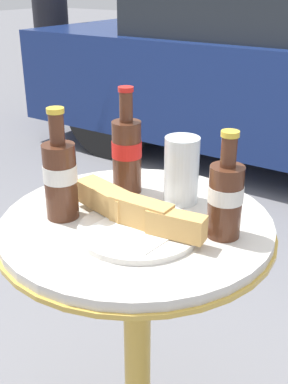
{
  "coord_description": "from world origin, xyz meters",
  "views": [
    {
      "loc": [
        0.51,
        -0.72,
        1.24
      ],
      "look_at": [
        0.0,
        0.03,
        0.83
      ],
      "focal_mm": 45.0,
      "sensor_mm": 36.0,
      "label": 1
    }
  ],
  "objects_px": {
    "bistro_table": "(137,317)",
    "cola_bottle_left": "(225,196)",
    "pedestrian": "(51,21)",
    "lunch_plate_near": "(135,219)",
    "cola_bottle_right": "(127,152)",
    "drinking_glass": "(181,173)",
    "cola_bottle_center": "(60,176)"
  },
  "relations": [
    {
      "from": "bistro_table",
      "to": "cola_bottle_left",
      "type": "distance_m",
      "value": 0.38
    },
    {
      "from": "cola_bottle_center",
      "to": "lunch_plate_near",
      "type": "xyz_separation_m",
      "value": [
        0.16,
        0.04,
        -0.07
      ]
    },
    {
      "from": "bistro_table",
      "to": "cola_bottle_center",
      "type": "bearing_deg",
      "value": -149.93
    },
    {
      "from": "drinking_glass",
      "to": "pedestrian",
      "type": "xyz_separation_m",
      "value": [
        -2.78,
        2.45,
        0.01
      ]
    },
    {
      "from": "cola_bottle_left",
      "to": "pedestrian",
      "type": "height_order",
      "value": "pedestrian"
    },
    {
      "from": "cola_bottle_right",
      "to": "cola_bottle_center",
      "type": "bearing_deg",
      "value": -100.51
    },
    {
      "from": "cola_bottle_left",
      "to": "drinking_glass",
      "type": "bearing_deg",
      "value": 149.19
    },
    {
      "from": "lunch_plate_near",
      "to": "cola_bottle_left",
      "type": "bearing_deg",
      "value": 26.56
    },
    {
      "from": "cola_bottle_left",
      "to": "drinking_glass",
      "type": "height_order",
      "value": "cola_bottle_left"
    },
    {
      "from": "cola_bottle_left",
      "to": "lunch_plate_near",
      "type": "height_order",
      "value": "cola_bottle_left"
    },
    {
      "from": "cola_bottle_center",
      "to": "lunch_plate_near",
      "type": "relative_size",
      "value": 0.72
    },
    {
      "from": "bistro_table",
      "to": "pedestrian",
      "type": "relative_size",
      "value": 0.51
    },
    {
      "from": "cola_bottle_left",
      "to": "cola_bottle_right",
      "type": "distance_m",
      "value": 0.28
    },
    {
      "from": "bistro_table",
      "to": "drinking_glass",
      "type": "height_order",
      "value": "drinking_glass"
    },
    {
      "from": "cola_bottle_center",
      "to": "drinking_glass",
      "type": "relative_size",
      "value": 1.56
    },
    {
      "from": "cola_bottle_left",
      "to": "bistro_table",
      "type": "bearing_deg",
      "value": -167.66
    },
    {
      "from": "drinking_glass",
      "to": "lunch_plate_near",
      "type": "distance_m",
      "value": 0.17
    },
    {
      "from": "cola_bottle_right",
      "to": "pedestrian",
      "type": "relative_size",
      "value": 0.16
    },
    {
      "from": "cola_bottle_right",
      "to": "pedestrian",
      "type": "bearing_deg",
      "value": 136.95
    },
    {
      "from": "cola_bottle_right",
      "to": "cola_bottle_center",
      "type": "xyz_separation_m",
      "value": [
        -0.03,
        -0.18,
        -0.0
      ]
    },
    {
      "from": "lunch_plate_near",
      "to": "pedestrian",
      "type": "height_order",
      "value": "pedestrian"
    },
    {
      "from": "cola_bottle_right",
      "to": "lunch_plate_near",
      "type": "distance_m",
      "value": 0.2
    },
    {
      "from": "cola_bottle_center",
      "to": "pedestrian",
      "type": "distance_m",
      "value": 3.72
    },
    {
      "from": "cola_bottle_left",
      "to": "pedestrian",
      "type": "bearing_deg",
      "value": 139.03
    },
    {
      "from": "cola_bottle_center",
      "to": "pedestrian",
      "type": "bearing_deg",
      "value": 134.56
    },
    {
      "from": "cola_bottle_left",
      "to": "cola_bottle_right",
      "type": "bearing_deg",
      "value": 166.64
    },
    {
      "from": "cola_bottle_left",
      "to": "cola_bottle_right",
      "type": "height_order",
      "value": "cola_bottle_right"
    },
    {
      "from": "bistro_table",
      "to": "lunch_plate_near",
      "type": "height_order",
      "value": "lunch_plate_near"
    },
    {
      "from": "drinking_glass",
      "to": "lunch_plate_near",
      "type": "height_order",
      "value": "drinking_glass"
    },
    {
      "from": "cola_bottle_right",
      "to": "lunch_plate_near",
      "type": "height_order",
      "value": "cola_bottle_right"
    },
    {
      "from": "bistro_table",
      "to": "drinking_glass",
      "type": "distance_m",
      "value": 0.35
    },
    {
      "from": "cola_bottle_right",
      "to": "cola_bottle_left",
      "type": "bearing_deg",
      "value": -13.36
    }
  ]
}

